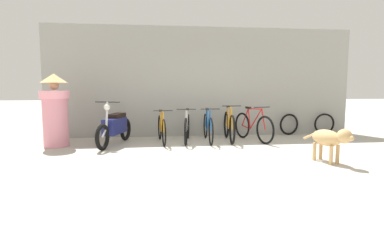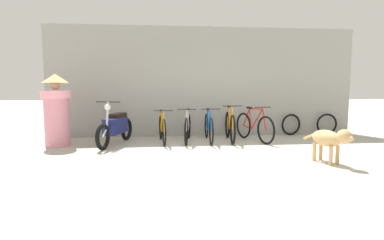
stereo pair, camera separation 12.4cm
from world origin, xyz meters
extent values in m
plane|color=#B7B2A5|center=(0.00, 0.00, 0.00)|extent=(60.00, 60.00, 0.00)
cube|color=gray|center=(0.00, 3.09, 1.52)|extent=(8.64, 0.20, 3.04)
torus|color=black|center=(-1.14, 1.50, 0.32)|extent=(0.10, 0.64, 0.64)
torus|color=black|center=(-1.23, 2.47, 0.32)|extent=(0.10, 0.64, 0.64)
cylinder|color=orange|center=(-1.17, 1.88, 0.53)|extent=(0.07, 0.48, 0.53)
cylinder|color=orange|center=(-1.20, 2.16, 0.51)|extent=(0.04, 0.13, 0.49)
cylinder|color=orange|center=(-1.18, 1.93, 0.77)|extent=(0.08, 0.56, 0.06)
cylinder|color=orange|center=(-1.21, 2.29, 0.30)|extent=(0.06, 0.37, 0.08)
cylinder|color=orange|center=(-1.22, 2.34, 0.54)|extent=(0.06, 0.29, 0.45)
cylinder|color=orange|center=(-1.14, 1.57, 0.55)|extent=(0.04, 0.17, 0.47)
cube|color=black|center=(-1.20, 2.20, 0.78)|extent=(0.09, 0.19, 0.05)
cylinder|color=black|center=(-1.15, 1.65, 0.83)|extent=(0.46, 0.07, 0.02)
torus|color=black|center=(-0.62, 1.59, 0.33)|extent=(0.15, 0.66, 0.66)
torus|color=black|center=(-0.47, 2.58, 0.33)|extent=(0.15, 0.66, 0.66)
cylinder|color=beige|center=(-0.56, 1.97, 0.54)|extent=(0.10, 0.50, 0.55)
cylinder|color=beige|center=(-0.52, 2.26, 0.53)|extent=(0.05, 0.13, 0.50)
cylinder|color=beige|center=(-0.55, 2.02, 0.79)|extent=(0.11, 0.58, 0.06)
cylinder|color=beige|center=(-0.50, 2.39, 0.31)|extent=(0.08, 0.38, 0.08)
cylinder|color=beige|center=(-0.49, 2.44, 0.55)|extent=(0.07, 0.30, 0.46)
cylinder|color=beige|center=(-0.61, 1.66, 0.57)|extent=(0.05, 0.18, 0.49)
cube|color=black|center=(-0.51, 2.31, 0.81)|extent=(0.10, 0.19, 0.05)
cylinder|color=black|center=(-0.60, 1.74, 0.85)|extent=(0.46, 0.09, 0.02)
torus|color=black|center=(-0.03, 1.50, 0.33)|extent=(0.06, 0.67, 0.67)
torus|color=black|center=(0.01, 2.59, 0.33)|extent=(0.06, 0.67, 0.67)
cylinder|color=#1959A5|center=(-0.02, 1.92, 0.55)|extent=(0.05, 0.54, 0.55)
cylinder|color=#1959A5|center=(0.00, 2.24, 0.53)|extent=(0.03, 0.14, 0.51)
cylinder|color=#1959A5|center=(-0.01, 1.98, 0.80)|extent=(0.05, 0.63, 0.06)
cylinder|color=#1959A5|center=(0.00, 2.39, 0.31)|extent=(0.04, 0.41, 0.08)
cylinder|color=#1959A5|center=(0.00, 2.44, 0.56)|extent=(0.04, 0.32, 0.46)
cylinder|color=#1959A5|center=(-0.03, 1.58, 0.57)|extent=(0.04, 0.19, 0.49)
cube|color=black|center=(0.00, 2.29, 0.81)|extent=(0.08, 0.18, 0.05)
cylinder|color=black|center=(-0.03, 1.66, 0.86)|extent=(0.46, 0.04, 0.02)
torus|color=black|center=(0.50, 1.59, 0.36)|extent=(0.11, 0.72, 0.72)
torus|color=black|center=(0.58, 2.57, 0.36)|extent=(0.11, 0.72, 0.72)
cylinder|color=orange|center=(0.53, 1.97, 0.59)|extent=(0.07, 0.49, 0.59)
cylinder|color=orange|center=(0.56, 2.25, 0.57)|extent=(0.04, 0.13, 0.54)
cylinder|color=orange|center=(0.54, 2.02, 0.86)|extent=(0.08, 0.57, 0.06)
cylinder|color=orange|center=(0.57, 2.39, 0.33)|extent=(0.06, 0.37, 0.08)
cylinder|color=orange|center=(0.57, 2.43, 0.60)|extent=(0.05, 0.30, 0.50)
cylinder|color=orange|center=(0.51, 1.67, 0.62)|extent=(0.04, 0.18, 0.53)
cube|color=black|center=(0.56, 2.30, 0.87)|extent=(0.09, 0.19, 0.05)
cylinder|color=black|center=(0.51, 1.74, 0.92)|extent=(0.46, 0.06, 0.02)
torus|color=black|center=(1.30, 1.52, 0.35)|extent=(0.24, 0.68, 0.69)
torus|color=black|center=(1.01, 2.49, 0.35)|extent=(0.24, 0.68, 0.69)
cylinder|color=red|center=(1.18, 1.90, 0.57)|extent=(0.17, 0.49, 0.57)
cylinder|color=red|center=(1.10, 2.18, 0.55)|extent=(0.06, 0.13, 0.52)
cylinder|color=red|center=(1.17, 1.95, 0.83)|extent=(0.19, 0.57, 0.06)
cylinder|color=red|center=(1.06, 2.31, 0.32)|extent=(0.14, 0.37, 0.08)
cylinder|color=red|center=(1.05, 2.36, 0.58)|extent=(0.11, 0.30, 0.48)
cylinder|color=red|center=(1.27, 1.60, 0.60)|extent=(0.08, 0.18, 0.51)
cube|color=black|center=(1.09, 2.23, 0.84)|extent=(0.12, 0.19, 0.05)
cylinder|color=black|center=(1.25, 1.67, 0.89)|extent=(0.45, 0.15, 0.02)
torus|color=black|center=(-2.47, 1.21, 0.29)|extent=(0.25, 0.59, 0.58)
torus|color=black|center=(-2.11, 2.45, 0.29)|extent=(0.25, 0.59, 0.58)
cube|color=navy|center=(-2.29, 1.83, 0.46)|extent=(0.50, 0.88, 0.37)
cube|color=black|center=(-2.25, 1.98, 0.69)|extent=(0.38, 0.58, 0.10)
cylinder|color=silver|center=(-2.40, 1.44, 0.75)|extent=(0.09, 0.15, 0.59)
cylinder|color=silver|center=(-2.44, 1.30, 0.38)|extent=(0.10, 0.22, 0.20)
cylinder|color=black|center=(-2.39, 1.49, 1.04)|extent=(0.57, 0.19, 0.03)
sphere|color=silver|center=(-2.40, 1.46, 0.92)|extent=(0.17, 0.17, 0.14)
ellipsoid|color=tan|center=(1.78, -0.31, 0.45)|extent=(0.47, 0.66, 0.30)
cylinder|color=tan|center=(1.91, -0.46, 0.17)|extent=(0.08, 0.08, 0.34)
cylinder|color=tan|center=(1.76, -0.51, 0.17)|extent=(0.08, 0.08, 0.34)
cylinder|color=tan|center=(1.80, -0.10, 0.17)|extent=(0.08, 0.08, 0.34)
cylinder|color=tan|center=(1.64, -0.16, 0.17)|extent=(0.08, 0.08, 0.34)
sphere|color=tan|center=(1.90, -0.66, 0.53)|extent=(0.32, 0.32, 0.25)
ellipsoid|color=tan|center=(1.93, -0.76, 0.51)|extent=(0.14, 0.16, 0.10)
cylinder|color=tan|center=(1.65, 0.08, 0.42)|extent=(0.13, 0.26, 0.16)
cylinder|color=pink|center=(-3.62, 1.80, 0.65)|extent=(0.69, 0.69, 1.29)
cylinder|color=#FFA0B2|center=(-3.62, 1.80, 1.20)|extent=(0.81, 0.81, 0.18)
sphere|color=tan|center=(-3.62, 1.80, 1.41)|extent=(0.25, 0.25, 0.20)
cone|color=tan|center=(-3.62, 1.80, 1.58)|extent=(0.74, 0.74, 0.21)
torus|color=black|center=(2.50, 2.84, 0.31)|extent=(0.62, 0.17, 0.62)
torus|color=black|center=(3.58, 2.84, 0.31)|extent=(0.62, 0.06, 0.62)
camera|label=1|loc=(-1.26, -5.38, 1.34)|focal=28.00mm
camera|label=2|loc=(-1.14, -5.39, 1.34)|focal=28.00mm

